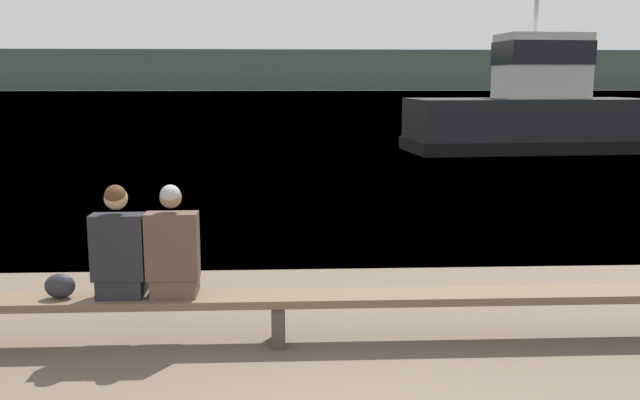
{
  "coord_description": "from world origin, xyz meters",
  "views": [
    {
      "loc": [
        0.12,
        -3.54,
        2.34
      ],
      "look_at": [
        0.57,
        5.59,
        0.8
      ],
      "focal_mm": 40.0,
      "sensor_mm": 36.0,
      "label": 1
    }
  ],
  "objects_px": {
    "person_left": "(119,250)",
    "shopping_bag": "(60,286)",
    "bench_main": "(278,303)",
    "tugboat_red": "(530,115)",
    "person_right": "(173,250)"
  },
  "relations": [
    {
      "from": "person_right",
      "to": "tugboat_red",
      "type": "xyz_separation_m",
      "value": [
        9.17,
        17.34,
        0.34
      ]
    },
    {
      "from": "bench_main",
      "to": "tugboat_red",
      "type": "relative_size",
      "value": 1.04
    },
    {
      "from": "bench_main",
      "to": "shopping_bag",
      "type": "bearing_deg",
      "value": -179.99
    },
    {
      "from": "person_left",
      "to": "shopping_bag",
      "type": "height_order",
      "value": "person_left"
    },
    {
      "from": "shopping_bag",
      "to": "person_left",
      "type": "bearing_deg",
      "value": 0.23
    },
    {
      "from": "person_left",
      "to": "tugboat_red",
      "type": "distance_m",
      "value": 19.84
    },
    {
      "from": "bench_main",
      "to": "person_right",
      "type": "bearing_deg",
      "value": 179.86
    },
    {
      "from": "bench_main",
      "to": "shopping_bag",
      "type": "relative_size",
      "value": 32.16
    },
    {
      "from": "person_left",
      "to": "tugboat_red",
      "type": "xyz_separation_m",
      "value": [
        9.63,
        17.34,
        0.33
      ]
    },
    {
      "from": "person_right",
      "to": "person_left",
      "type": "bearing_deg",
      "value": -179.94
    },
    {
      "from": "bench_main",
      "to": "person_left",
      "type": "distance_m",
      "value": 1.47
    },
    {
      "from": "person_left",
      "to": "shopping_bag",
      "type": "distance_m",
      "value": 0.61
    },
    {
      "from": "bench_main",
      "to": "person_right",
      "type": "distance_m",
      "value": 1.04
    },
    {
      "from": "person_left",
      "to": "person_right",
      "type": "bearing_deg",
      "value": 0.06
    },
    {
      "from": "shopping_bag",
      "to": "person_right",
      "type": "bearing_deg",
      "value": 0.15
    }
  ]
}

